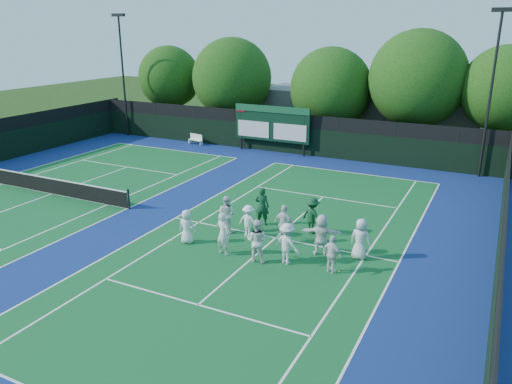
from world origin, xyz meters
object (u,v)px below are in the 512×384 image
at_px(bench, 196,139).
at_px(coach_left, 262,206).
at_px(scoreboard, 272,124).
at_px(tennis_net, 51,186).

distance_m(bench, coach_left, 18.09).
distance_m(scoreboard, bench, 6.87).
bearing_deg(coach_left, scoreboard, -77.81).
bearing_deg(coach_left, bench, -57.80).
relative_size(tennis_net, coach_left, 6.02).
xyz_separation_m(scoreboard, coach_left, (5.75, -13.40, -1.25)).
bearing_deg(scoreboard, coach_left, -66.79).
height_order(scoreboard, coach_left, scoreboard).
relative_size(bench, coach_left, 0.74).
xyz_separation_m(tennis_net, bench, (0.35, 14.36, -0.04)).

